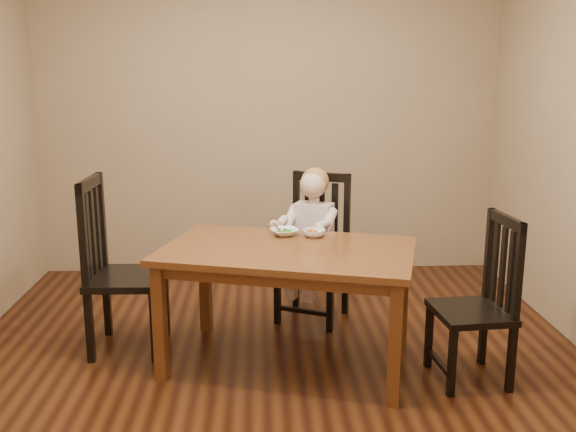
{
  "coord_description": "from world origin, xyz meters",
  "views": [
    {
      "loc": [
        -0.08,
        -3.63,
        1.79
      ],
      "look_at": [
        0.09,
        0.25,
        0.89
      ],
      "focal_mm": 40.0,
      "sensor_mm": 36.0,
      "label": 1
    }
  ],
  "objects_px": {
    "chair_right": "(480,303)",
    "bowl_peas": "(284,232)",
    "chair_left": "(118,269)",
    "toddler": "(313,231)",
    "chair_child": "(315,250)",
    "bowl_veg": "(314,233)",
    "dining_table": "(288,262)"
  },
  "relations": [
    {
      "from": "chair_right",
      "to": "bowl_peas",
      "type": "distance_m",
      "value": 1.27
    },
    {
      "from": "chair_left",
      "to": "chair_right",
      "type": "relative_size",
      "value": 1.14
    },
    {
      "from": "chair_right",
      "to": "toddler",
      "type": "bearing_deg",
      "value": 36.95
    },
    {
      "from": "chair_child",
      "to": "chair_right",
      "type": "xyz_separation_m",
      "value": [
        0.86,
        -1.03,
        -0.03
      ]
    },
    {
      "from": "chair_right",
      "to": "bowl_veg",
      "type": "relative_size",
      "value": 6.66
    },
    {
      "from": "dining_table",
      "to": "bowl_veg",
      "type": "bearing_deg",
      "value": 55.05
    },
    {
      "from": "chair_child",
      "to": "toddler",
      "type": "height_order",
      "value": "chair_child"
    },
    {
      "from": "chair_right",
      "to": "toddler",
      "type": "distance_m",
      "value": 1.33
    },
    {
      "from": "bowl_peas",
      "to": "bowl_veg",
      "type": "relative_size",
      "value": 1.18
    },
    {
      "from": "chair_child",
      "to": "dining_table",
      "type": "bearing_deg",
      "value": 97.34
    },
    {
      "from": "toddler",
      "to": "chair_child",
      "type": "bearing_deg",
      "value": -90.0
    },
    {
      "from": "bowl_veg",
      "to": "toddler",
      "type": "bearing_deg",
      "value": 86.0
    },
    {
      "from": "chair_left",
      "to": "toddler",
      "type": "height_order",
      "value": "chair_left"
    },
    {
      "from": "chair_child",
      "to": "chair_left",
      "type": "relative_size",
      "value": 0.93
    },
    {
      "from": "dining_table",
      "to": "chair_right",
      "type": "distance_m",
      "value": 1.14
    },
    {
      "from": "chair_child",
      "to": "bowl_peas",
      "type": "height_order",
      "value": "chair_child"
    },
    {
      "from": "chair_child",
      "to": "bowl_peas",
      "type": "relative_size",
      "value": 6.04
    },
    {
      "from": "dining_table",
      "to": "toddler",
      "type": "relative_size",
      "value": 2.79
    },
    {
      "from": "toddler",
      "to": "bowl_peas",
      "type": "height_order",
      "value": "toddler"
    },
    {
      "from": "bowl_peas",
      "to": "bowl_veg",
      "type": "height_order",
      "value": "bowl_veg"
    },
    {
      "from": "chair_child",
      "to": "toddler",
      "type": "xyz_separation_m",
      "value": [
        -0.02,
        -0.05,
        0.16
      ]
    },
    {
      "from": "chair_left",
      "to": "chair_right",
      "type": "xyz_separation_m",
      "value": [
        2.17,
        -0.53,
        -0.07
      ]
    },
    {
      "from": "dining_table",
      "to": "bowl_peas",
      "type": "height_order",
      "value": "bowl_peas"
    },
    {
      "from": "chair_left",
      "to": "bowl_veg",
      "type": "bearing_deg",
      "value": 90.75
    },
    {
      "from": "chair_left",
      "to": "toddler",
      "type": "bearing_deg",
      "value": 110.73
    },
    {
      "from": "bowl_peas",
      "to": "bowl_veg",
      "type": "distance_m",
      "value": 0.19
    },
    {
      "from": "toddler",
      "to": "bowl_veg",
      "type": "xyz_separation_m",
      "value": [
        -0.03,
        -0.47,
        0.1
      ]
    },
    {
      "from": "bowl_peas",
      "to": "bowl_veg",
      "type": "bearing_deg",
      "value": -12.87
    },
    {
      "from": "toddler",
      "to": "chair_right",
      "type": "bearing_deg",
      "value": 156.34
    },
    {
      "from": "chair_right",
      "to": "toddler",
      "type": "height_order",
      "value": "chair_right"
    },
    {
      "from": "dining_table",
      "to": "chair_child",
      "type": "height_order",
      "value": "chair_child"
    },
    {
      "from": "dining_table",
      "to": "bowl_peas",
      "type": "distance_m",
      "value": 0.32
    }
  ]
}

